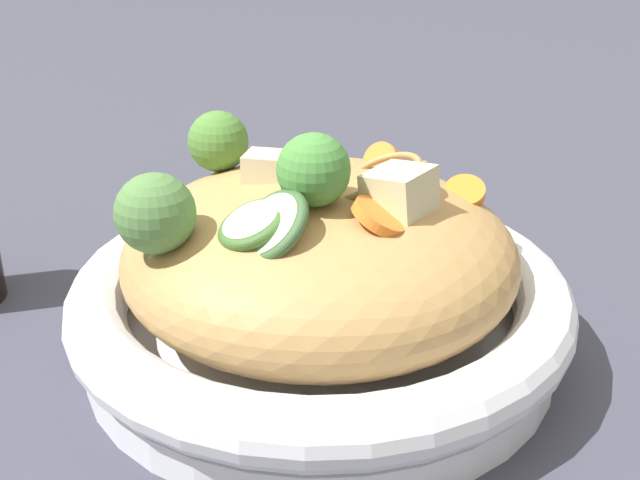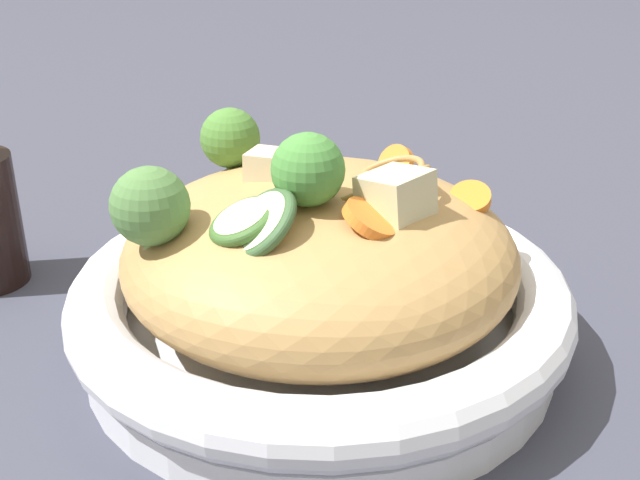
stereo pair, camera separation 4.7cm
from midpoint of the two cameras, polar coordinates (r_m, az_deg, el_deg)
ground_plane at (r=0.51m, az=-2.68°, el=-7.57°), size 3.00×3.00×0.00m
serving_bowl at (r=0.49m, az=-2.75°, el=-4.78°), size 0.30×0.30×0.06m
noodle_heap at (r=0.47m, az=-2.80°, el=-1.00°), size 0.23×0.23×0.10m
broccoli_florets at (r=0.45m, az=-9.62°, el=4.21°), size 0.14×0.15×0.07m
carrot_coins at (r=0.47m, az=3.19°, el=3.35°), size 0.09×0.15×0.04m
zucchini_slices at (r=0.41m, az=-7.15°, el=0.90°), size 0.07×0.06×0.03m
chicken_chunks at (r=0.44m, az=-0.58°, el=3.58°), size 0.11×0.04×0.03m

